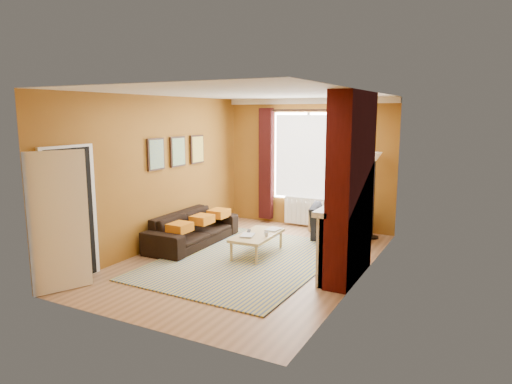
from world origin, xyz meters
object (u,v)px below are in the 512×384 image
sofa (193,229)px  floor_lamp (375,171)px  armchair (338,223)px  wicker_stool (316,221)px  coffee_table (257,236)px

sofa → floor_lamp: 3.73m
floor_lamp → armchair: bearing=-144.7°
sofa → wicker_stool: (1.75, 2.04, -0.09)m
armchair → floor_lamp: (0.60, 0.42, 1.03)m
sofa → wicker_stool: bearing=-41.5°
armchair → wicker_stool: 0.74m
coffee_table → sofa: bearing=176.3°
sofa → coffee_table: sofa is taller
armchair → floor_lamp: 1.26m
wicker_stool → floor_lamp: size_ratio=0.26×
coffee_table → floor_lamp: floor_lamp is taller
sofa → armchair: size_ratio=2.02×
armchair → coffee_table: 1.91m
sofa → armchair: (2.35, 1.62, 0.03)m
sofa → armchair: armchair is taller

